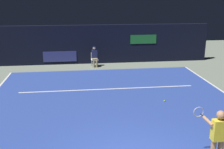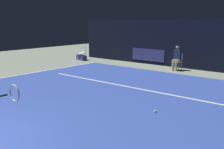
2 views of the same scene
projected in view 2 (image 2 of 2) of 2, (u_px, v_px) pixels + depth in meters
The scene contains 9 objects.
ground_plane at pixel (96, 99), 9.12m from camera, with size 31.36×31.36×0.00m, color gray.
court_surface at pixel (96, 98), 9.12m from camera, with size 11.02×11.23×0.01m, color #2D479E.
line_sideline_right at pixel (9, 77), 12.56m from camera, with size 0.10×11.23×0.01m, color white.
line_service at pixel (131, 87), 10.60m from camera, with size 8.60×0.10×0.01m, color white.
back_wall at pixel (192, 45), 14.50m from camera, with size 15.11×0.33×2.60m.
line_judge_on_chair at pixel (177, 57), 14.13m from camera, with size 0.47×0.55×1.32m.
courtside_chair_near at pixel (82, 52), 17.85m from camera, with size 0.45×0.43×0.88m.
tennis_ball at pixel (155, 111), 7.71m from camera, with size 0.07×0.07×0.07m, color #CCE033.
equipment_bag at pixel (81, 58), 17.92m from camera, with size 0.84×0.32×0.32m, color navy.
Camera 2 is at (6.06, -1.78, 2.57)m, focal length 43.91 mm.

